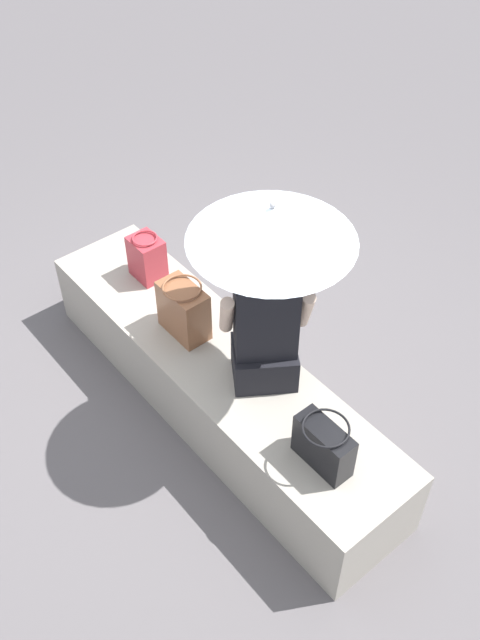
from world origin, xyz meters
TOP-DOWN VIEW (x-y plane):
  - ground_plane at (0.00, 0.00)m, footprint 14.00×14.00m
  - stone_bench at (0.00, 0.00)m, footprint 2.64×0.62m
  - person_seated at (-0.29, -0.10)m, footprint 0.43×0.50m
  - parasol at (-0.28, -0.13)m, footprint 0.81×0.81m
  - handbag_black at (0.81, -0.09)m, footprint 0.21×0.17m
  - tote_bag_canvas at (-0.90, 0.05)m, footprint 0.31×0.23m
  - shoulder_bag_spare at (0.26, 0.03)m, footprint 0.30×0.22m

SIDE VIEW (x-z plane):
  - ground_plane at x=0.00m, z-range 0.00..0.00m
  - stone_bench at x=0.00m, z-range 0.00..0.49m
  - tote_bag_canvas at x=-0.90m, z-range 0.49..0.77m
  - handbag_black at x=0.81m, z-range 0.49..0.79m
  - shoulder_bag_spare at x=0.26m, z-range 0.49..0.83m
  - person_seated at x=-0.29m, z-range 0.43..1.33m
  - parasol at x=-0.28m, z-range 0.94..2.07m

